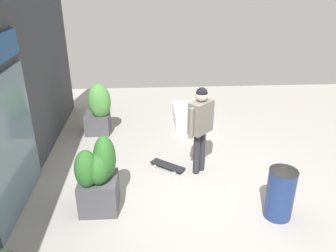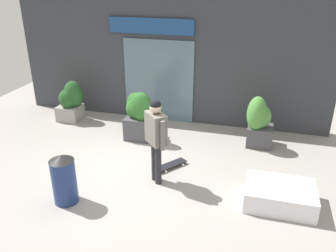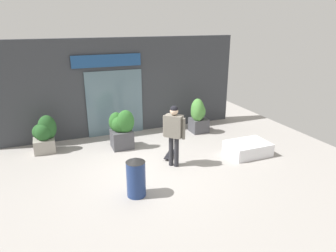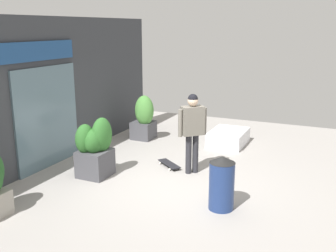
{
  "view_description": "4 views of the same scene",
  "coord_description": "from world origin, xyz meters",
  "views": [
    {
      "loc": [
        -5.02,
        0.85,
        3.64
      ],
      "look_at": [
        0.73,
        0.51,
        0.97
      ],
      "focal_mm": 36.01,
      "sensor_mm": 36.0,
      "label": 1
    },
    {
      "loc": [
        2.49,
        -5.81,
        3.9
      ],
      "look_at": [
        0.73,
        0.51,
        0.97
      ],
      "focal_mm": 37.15,
      "sensor_mm": 36.0,
      "label": 2
    },
    {
      "loc": [
        -2.41,
        -7.23,
        3.88
      ],
      "look_at": [
        0.73,
        0.51,
        0.97
      ],
      "focal_mm": 32.78,
      "sensor_mm": 36.0,
      "label": 3
    },
    {
      "loc": [
        -6.85,
        -2.93,
        3.11
      ],
      "look_at": [
        0.73,
        0.51,
        0.97
      ],
      "focal_mm": 41.65,
      "sensor_mm": 36.0,
      "label": 4
    }
  ],
  "objects": [
    {
      "name": "ground_plane",
      "position": [
        0.0,
        0.0,
        0.0
      ],
      "size": [
        12.0,
        12.0,
        0.0
      ],
      "primitive_type": "plane",
      "color": "#9E9993"
    },
    {
      "name": "building_facade",
      "position": [
        -0.01,
        3.17,
        1.65
      ],
      "size": [
        8.65,
        0.31,
        3.33
      ],
      "color": "#383A3F",
      "rests_on": "ground_plane"
    },
    {
      "name": "skateboarder",
      "position": [
        0.66,
        -0.09,
        1.08
      ],
      "size": [
        0.51,
        0.52,
        1.74
      ],
      "rotation": [
        0.0,
        0.0,
        0.77
      ],
      "color": "#28282D",
      "rests_on": "ground_plane"
    },
    {
      "name": "skateboard",
      "position": [
        0.8,
        0.51,
        0.06
      ],
      "size": [
        0.61,
        0.71,
        0.08
      ],
      "rotation": [
        0.0,
        0.0,
        0.92
      ],
      "color": "black",
      "rests_on": "ground_plane"
    },
    {
      "name": "planter_box_left",
      "position": [
        2.53,
        2.07,
        0.63
      ],
      "size": [
        0.65,
        0.66,
        1.27
      ],
      "color": "#47474C",
      "rests_on": "ground_plane"
    },
    {
      "name": "planter_box_right",
      "position": [
        -2.62,
        2.32,
        0.57
      ],
      "size": [
        0.73,
        0.58,
        1.15
      ],
      "color": "gray",
      "rests_on": "ground_plane"
    },
    {
      "name": "planter_box_mid",
      "position": [
        -0.36,
        1.71,
        0.63
      ],
      "size": [
        0.75,
        0.63,
        1.27
      ],
      "color": "#47474C",
      "rests_on": "ground_plane"
    },
    {
      "name": "trash_bin",
      "position": [
        -0.75,
        -1.18,
        0.48
      ],
      "size": [
        0.45,
        0.45,
        0.96
      ],
      "color": "navy",
      "rests_on": "ground_plane"
    },
    {
      "name": "snow_ledge",
      "position": [
        3.04,
        -0.23,
        0.19
      ],
      "size": [
        1.24,
        0.9,
        0.39
      ],
      "primitive_type": "cube",
      "color": "white",
      "rests_on": "ground_plane"
    }
  ]
}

